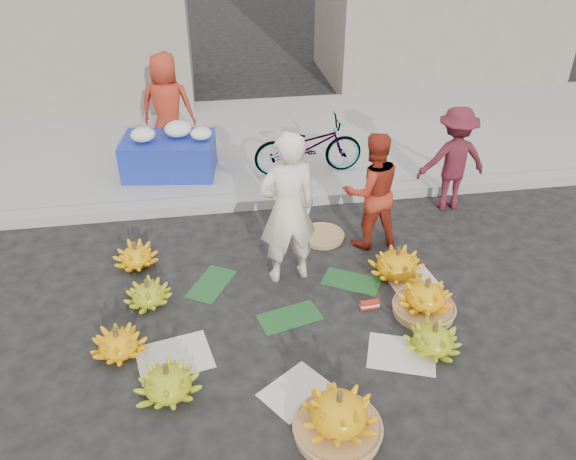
{
  "coord_description": "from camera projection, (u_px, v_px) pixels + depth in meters",
  "views": [
    {
      "loc": [
        -0.81,
        -4.65,
        3.99
      ],
      "look_at": [
        -0.02,
        0.42,
        0.7
      ],
      "focal_mm": 35.0,
      "sensor_mm": 36.0,
      "label": 1
    }
  ],
  "objects": [
    {
      "name": "grey_bucket",
      "position": [
        134.0,
        164.0,
        8.38
      ],
      "size": [
        0.33,
        0.33,
        0.38
      ],
      "primitive_type": "cylinder",
      "color": "gray",
      "rests_on": "sidewalk"
    },
    {
      "name": "banana_bunch_3",
      "position": [
        433.0,
        339.0,
        5.46
      ],
      "size": [
        0.65,
        0.65,
        0.35
      ],
      "rotation": [
        0.0,
        0.0,
        -0.22
      ],
      "color": "#859A16",
      "rests_on": "ground"
    },
    {
      "name": "banana_leaves",
      "position": [
        284.0,
        293.0,
        6.28
      ],
      "size": [
        2.0,
        1.0,
        0.0
      ],
      "primitive_type": null,
      "color": "#17451E",
      "rests_on": "ground"
    },
    {
      "name": "flower_table",
      "position": [
        170.0,
        153.0,
        8.38
      ],
      "size": [
        1.43,
        1.0,
        0.78
      ],
      "rotation": [
        0.0,
        0.0,
        -0.13
      ],
      "color": "navy",
      "rests_on": "sidewalk"
    },
    {
      "name": "banana_bunch_5",
      "position": [
        397.0,
        263.0,
        6.47
      ],
      "size": [
        0.72,
        0.72,
        0.39
      ],
      "rotation": [
        0.0,
        0.0,
        -0.14
      ],
      "color": "#F4AD0C",
      "rests_on": "ground"
    },
    {
      "name": "vendor_red",
      "position": [
        372.0,
        191.0,
        6.75
      ],
      "size": [
        0.77,
        0.63,
        1.49
      ],
      "primitive_type": "imported",
      "rotation": [
        0.0,
        0.0,
        3.23
      ],
      "color": "#B8351C",
      "rests_on": "ground"
    },
    {
      "name": "banana_bunch_0",
      "position": [
        118.0,
        343.0,
        5.42
      ],
      "size": [
        0.61,
        0.61,
        0.33
      ],
      "rotation": [
        0.0,
        0.0,
        -0.19
      ],
      "color": "#F4AD0C",
      "rests_on": "ground"
    },
    {
      "name": "incense_stack",
      "position": [
        370.0,
        305.0,
        6.05
      ],
      "size": [
        0.21,
        0.08,
        0.08
      ],
      "primitive_type": "cube",
      "rotation": [
        0.0,
        0.0,
        0.07
      ],
      "color": "red",
      "rests_on": "ground"
    },
    {
      "name": "banana_bunch_4",
      "position": [
        425.0,
        299.0,
        5.91
      ],
      "size": [
        0.65,
        0.65,
        0.45
      ],
      "rotation": [
        0.0,
        0.0,
        -0.06
      ],
      "color": "#9C7141",
      "rests_on": "ground"
    },
    {
      "name": "bicycle",
      "position": [
        308.0,
        146.0,
        8.34
      ],
      "size": [
        0.6,
        1.64,
        0.86
      ],
      "primitive_type": "imported",
      "rotation": [
        0.0,
        0.0,
        1.59
      ],
      "color": "gray",
      "rests_on": "sidewalk"
    },
    {
      "name": "banana_bunch_1",
      "position": [
        168.0,
        382.0,
        4.98
      ],
      "size": [
        0.73,
        0.73,
        0.37
      ],
      "rotation": [
        0.0,
        0.0,
        -0.28
      ],
      "color": "#859A16",
      "rests_on": "ground"
    },
    {
      "name": "banana_bunch_7",
      "position": [
        136.0,
        255.0,
        6.67
      ],
      "size": [
        0.62,
        0.62,
        0.32
      ],
      "rotation": [
        0.0,
        0.0,
        0.28
      ],
      "color": "#F4AD0C",
      "rests_on": "ground"
    },
    {
      "name": "newspaper_scatter",
      "position": [
        309.0,
        357.0,
        5.46
      ],
      "size": [
        3.2,
        1.8,
        0.0
      ],
      "primitive_type": null,
      "color": "silver",
      "rests_on": "ground"
    },
    {
      "name": "flower_vendor",
      "position": [
        167.0,
        107.0,
        8.56
      ],
      "size": [
        0.9,
        0.67,
        1.66
      ],
      "primitive_type": "imported",
      "rotation": [
        0.0,
        0.0,
        2.96
      ],
      "color": "#B8351C",
      "rests_on": "sidewalk"
    },
    {
      "name": "sidewalk",
      "position": [
        255.0,
        142.0,
        9.67
      ],
      "size": [
        40.0,
        4.0,
        0.12
      ],
      "primitive_type": "cube",
      "color": "gray",
      "rests_on": "ground"
    },
    {
      "name": "man_striped",
      "position": [
        453.0,
        159.0,
        7.54
      ],
      "size": [
        0.94,
        0.55,
        1.45
      ],
      "primitive_type": "imported",
      "rotation": [
        0.0,
        0.0,
        3.15
      ],
      "color": "maroon",
      "rests_on": "ground"
    },
    {
      "name": "ground",
      "position": [
        296.0,
        304.0,
        6.13
      ],
      "size": [
        80.0,
        80.0,
        0.0
      ],
      "primitive_type": "plane",
      "color": "black",
      "rests_on": "ground"
    },
    {
      "name": "vendor_cream",
      "position": [
        288.0,
        209.0,
        6.08
      ],
      "size": [
        0.72,
        0.54,
        1.8
      ],
      "primitive_type": "imported",
      "rotation": [
        0.0,
        0.0,
        3.31
      ],
      "color": "white",
      "rests_on": "ground"
    },
    {
      "name": "basket_spare",
      "position": [
        322.0,
        236.0,
        7.21
      ],
      "size": [
        0.65,
        0.65,
        0.06
      ],
      "primitive_type": "cylinder",
      "rotation": [
        0.0,
        0.0,
        -0.23
      ],
      "color": "#9C7141",
      "rests_on": "ground"
    },
    {
      "name": "banana_bunch_2",
      "position": [
        338.0,
        416.0,
        4.61
      ],
      "size": [
        0.85,
        0.85,
        0.49
      ],
      "rotation": [
        0.0,
        0.0,
        0.39
      ],
      "color": "#9C7141",
      "rests_on": "ground"
    },
    {
      "name": "curb",
      "position": [
        270.0,
        200.0,
        7.92
      ],
      "size": [
        40.0,
        0.25,
        0.15
      ],
      "primitive_type": "cube",
      "color": "gray",
      "rests_on": "ground"
    },
    {
      "name": "banana_bunch_6",
      "position": [
        148.0,
        294.0,
        6.07
      ],
      "size": [
        0.59,
        0.59,
        0.32
      ],
      "rotation": [
        0.0,
        0.0,
        -0.21
      ],
      "color": "#859A16",
      "rests_on": "ground"
    }
  ]
}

